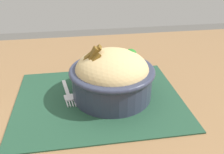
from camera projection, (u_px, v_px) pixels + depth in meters
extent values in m
cube|color=olive|center=(96.00, 107.00, 0.57)|extent=(1.28, 0.95, 0.02)
cylinder|color=brown|center=(207.00, 111.00, 1.20)|extent=(0.04, 0.04, 0.75)
cube|color=#1E422D|center=(99.00, 99.00, 0.58)|extent=(0.39, 0.30, 0.00)
cylinder|color=#2D3347|center=(112.00, 82.00, 0.57)|extent=(0.19, 0.19, 0.07)
torus|color=#2D3347|center=(112.00, 71.00, 0.56)|extent=(0.20, 0.20, 0.01)
ellipsoid|color=tan|center=(112.00, 70.00, 0.56)|extent=(0.20, 0.20, 0.09)
sphere|color=#257726|center=(131.00, 55.00, 0.57)|extent=(0.03, 0.03, 0.03)
sphere|color=#257726|center=(108.00, 57.00, 0.56)|extent=(0.03, 0.03, 0.03)
cylinder|color=orange|center=(111.00, 66.00, 0.53)|extent=(0.02, 0.04, 0.01)
cube|color=brown|center=(91.00, 55.00, 0.55)|extent=(0.04, 0.03, 0.04)
cube|color=brown|center=(90.00, 55.00, 0.54)|extent=(0.06, 0.03, 0.05)
cube|color=brown|center=(90.00, 58.00, 0.53)|extent=(0.04, 0.02, 0.05)
cube|color=brown|center=(92.00, 61.00, 0.52)|extent=(0.04, 0.03, 0.04)
cube|color=silver|center=(65.00, 86.00, 0.62)|extent=(0.02, 0.06, 0.00)
cube|color=silver|center=(68.00, 94.00, 0.59)|extent=(0.01, 0.01, 0.00)
cube|color=silver|center=(69.00, 98.00, 0.58)|extent=(0.03, 0.03, 0.00)
cube|color=silver|center=(67.00, 104.00, 0.55)|extent=(0.01, 0.02, 0.00)
cube|color=silver|center=(70.00, 104.00, 0.55)|extent=(0.01, 0.02, 0.00)
cube|color=silver|center=(72.00, 103.00, 0.56)|extent=(0.01, 0.02, 0.00)
cube|color=silver|center=(75.00, 103.00, 0.56)|extent=(0.01, 0.02, 0.00)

